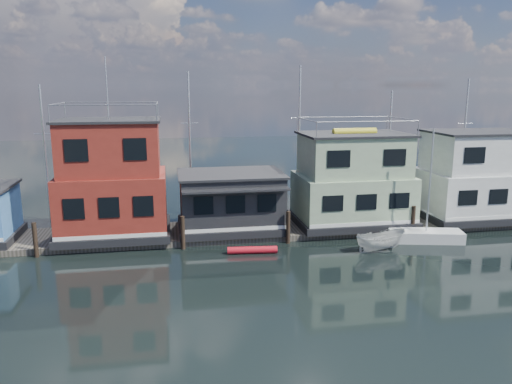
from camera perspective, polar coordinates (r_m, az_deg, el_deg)
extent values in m
plane|color=black|center=(24.88, 1.90, -12.68)|extent=(160.00, 160.00, 0.00)
cube|color=#595147|center=(35.90, -2.06, -4.45)|extent=(48.00, 5.00, 0.40)
cube|color=black|center=(35.66, -15.76, -4.27)|extent=(7.40, 5.90, 0.50)
cube|color=maroon|center=(35.14, -15.95, -0.95)|extent=(7.00, 5.50, 3.74)
cube|color=maroon|center=(34.54, -16.30, 4.88)|extent=(6.30, 4.95, 3.46)
cube|color=black|center=(34.37, -16.48, 7.87)|extent=(6.65, 5.23, 0.16)
cylinder|color=silver|center=(34.30, -16.69, 11.33)|extent=(0.08, 0.08, 4.00)
cube|color=black|center=(35.71, -2.86, -3.79)|extent=(7.40, 5.40, 0.50)
cube|color=black|center=(35.23, -2.89, -0.74)|extent=(7.00, 5.00, 3.40)
cube|color=black|center=(34.88, -2.93, 2.11)|extent=(7.30, 5.30, 0.16)
cube|color=black|center=(32.26, -2.29, 0.23)|extent=(7.00, 1.20, 0.12)
cube|color=black|center=(37.85, 10.80, -3.08)|extent=(8.40, 5.90, 0.50)
cube|color=#9BB48C|center=(37.42, 10.91, -0.41)|extent=(8.00, 5.50, 3.12)
cube|color=#9BB48C|center=(36.90, 11.10, 4.15)|extent=(7.20, 4.95, 2.88)
cube|color=black|center=(36.72, 11.19, 6.50)|extent=(7.60, 5.23, 0.16)
cylinder|color=yellow|center=(36.71, 11.21, 6.76)|extent=(3.20, 0.56, 0.56)
cube|color=black|center=(42.39, 23.56, -2.26)|extent=(8.40, 5.90, 0.50)
cube|color=silver|center=(42.01, 23.77, 0.14)|extent=(8.00, 5.50, 3.12)
cube|color=silver|center=(41.54, 24.12, 4.19)|extent=(7.20, 4.95, 2.88)
cube|color=black|center=(41.39, 24.30, 6.27)|extent=(7.60, 5.23, 0.16)
cylinder|color=#2D2116|center=(33.68, -23.91, -5.04)|extent=(0.28, 0.28, 2.20)
cylinder|color=#2D2116|center=(32.66, -8.37, -4.62)|extent=(0.28, 0.28, 2.20)
cylinder|color=#2D2116|center=(33.55, 3.69, -4.06)|extent=(0.28, 0.28, 2.20)
cylinder|color=#2D2116|center=(36.68, 17.51, -3.20)|extent=(0.28, 0.28, 2.20)
cylinder|color=silver|center=(41.47, -22.93, 3.98)|extent=(0.16, 0.16, 10.50)
cylinder|color=silver|center=(41.30, -23.11, 6.14)|extent=(1.40, 0.06, 0.06)
cylinder|color=silver|center=(40.40, -7.55, 5.36)|extent=(0.16, 0.16, 11.50)
cylinder|color=silver|center=(40.23, -7.62, 7.80)|extent=(1.40, 0.06, 0.06)
cylinder|color=silver|center=(41.73, 4.94, 5.98)|extent=(0.16, 0.16, 12.00)
cylinder|color=silver|center=(41.58, 4.99, 8.44)|extent=(1.40, 0.06, 0.06)
cylinder|color=silver|center=(44.58, 14.94, 4.71)|extent=(0.16, 0.16, 10.00)
cylinder|color=silver|center=(44.42, 15.05, 6.63)|extent=(1.40, 0.06, 0.06)
cylinder|color=silver|center=(47.88, 22.63, 5.28)|extent=(0.16, 0.16, 11.00)
cylinder|color=silver|center=(47.74, 22.79, 7.24)|extent=(1.40, 0.06, 0.06)
imported|color=silver|center=(33.03, 14.04, -5.44)|extent=(3.64, 1.79, 1.35)
cylinder|color=red|center=(31.72, -0.42, -6.64)|extent=(3.18, 0.78, 0.46)
cube|color=silver|center=(35.98, 18.84, -4.78)|extent=(5.07, 2.65, 0.75)
cylinder|color=silver|center=(35.11, 19.26, 1.19)|extent=(0.12, 0.12, 6.87)
cube|color=silver|center=(35.56, 19.02, -2.21)|extent=(0.38, 1.48, 0.05)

